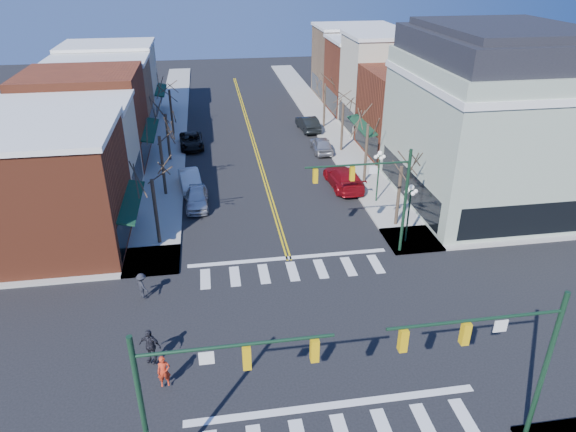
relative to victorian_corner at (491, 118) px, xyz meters
name	(u,v)px	position (x,y,z in m)	size (l,w,h in m)	color
ground	(312,337)	(-16.50, -14.50, -6.66)	(160.00, 160.00, 0.00)	black
sidewalk_left	(162,190)	(-25.25, 5.50, -6.58)	(3.50, 70.00, 0.15)	#9E9B93
sidewalk_right	(364,177)	(-7.75, 5.50, -6.58)	(3.50, 70.00, 0.15)	#9E9B93
bldg_left_brick_a	(41,193)	(-32.00, -2.75, -2.66)	(10.00, 8.50, 8.00)	maroon
bldg_left_stucco_a	(68,155)	(-32.00, 5.00, -2.91)	(10.00, 7.00, 7.50)	#BFB89E
bldg_left_brick_b	(86,119)	(-32.00, 13.00, -2.41)	(10.00, 9.00, 8.50)	maroon
bldg_left_tan	(102,100)	(-32.00, 21.25, -2.76)	(10.00, 7.50, 7.80)	#8A6A4C
bldg_left_stucco_b	(112,82)	(-32.00, 29.00, -2.56)	(10.00, 8.00, 8.20)	#BFB89E
bldg_right_brick_a	(418,112)	(-1.00, 11.25, -2.66)	(10.00, 8.50, 8.00)	maroon
bldg_right_stucco	(392,84)	(-1.00, 19.00, -1.66)	(10.00, 7.00, 10.00)	#BFB89E
bldg_right_brick_b	(371,77)	(-1.00, 26.50, -2.41)	(10.00, 8.00, 8.50)	maroon
bldg_right_tan	(353,62)	(-1.00, 34.50, -2.16)	(10.00, 8.00, 9.00)	#8A6A4C
victorian_corner	(491,118)	(0.00, 0.00, 0.00)	(12.25, 14.25, 13.30)	#9EAD96
traffic_mast_near_left	(197,389)	(-22.05, -21.90, -1.95)	(6.60, 0.28, 7.20)	#14331E
traffic_mast_near_right	(505,353)	(-10.95, -21.90, -1.95)	(6.60, 0.28, 7.20)	#14331E
traffic_mast_far_right	(378,189)	(-10.95, -7.10, -1.95)	(6.60, 0.28, 7.20)	#14331E
lamppost_corner	(410,204)	(-8.30, -6.00, -3.70)	(0.36, 0.36, 4.33)	#14331E
lamppost_midblock	(379,168)	(-8.30, 0.50, -3.70)	(0.36, 0.36, 4.33)	#14331E
tree_left_a	(156,213)	(-24.90, -3.50, -4.28)	(0.24, 0.24, 4.76)	#382B21
tree_left_b	(163,167)	(-24.90, 4.50, -4.14)	(0.24, 0.24, 5.04)	#382B21
tree_left_c	(168,138)	(-24.90, 12.50, -4.38)	(0.24, 0.24, 4.55)	#382B21
tree_left_d	(171,113)	(-24.90, 20.50, -4.21)	(0.24, 0.24, 4.90)	#382B21
tree_right_a	(398,197)	(-8.10, -3.50, -4.35)	(0.24, 0.24, 4.62)	#382B21
tree_right_b	(366,154)	(-8.10, 4.50, -4.07)	(0.24, 0.24, 5.18)	#382B21
tree_right_c	(342,128)	(-8.10, 12.50, -4.24)	(0.24, 0.24, 4.83)	#382B21
tree_right_d	(324,106)	(-8.10, 20.50, -4.17)	(0.24, 0.24, 4.97)	#382B21
car_left_near	(197,198)	(-22.36, 1.95, -5.92)	(1.74, 4.32, 1.47)	silver
car_left_mid	(190,180)	(-22.90, 5.52, -5.90)	(1.60, 4.58, 1.51)	silver
car_left_far	(191,141)	(-22.90, 16.00, -5.97)	(2.30, 4.98, 1.38)	black
car_right_near	(344,178)	(-10.10, 3.86, -5.81)	(2.38, 5.86, 1.70)	maroon
car_right_mid	(321,145)	(-10.10, 12.64, -5.90)	(1.80, 4.47, 1.52)	#ADACB1
car_right_far	(308,124)	(-10.10, 19.68, -5.85)	(1.70, 4.88, 1.61)	black
pedestrian_red_a	(164,371)	(-23.80, -16.87, -5.70)	(0.59, 0.39, 1.62)	red
pedestrian_dark_a	(150,346)	(-24.52, -15.19, -5.57)	(1.10, 0.46, 1.87)	black
pedestrian_dark_b	(142,286)	(-25.40, -9.80, -5.73)	(1.00, 0.58, 1.55)	black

